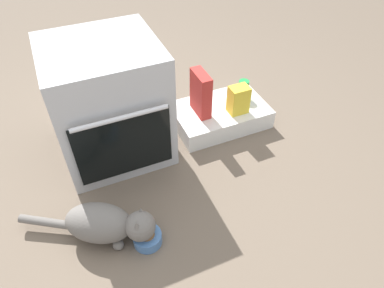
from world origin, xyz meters
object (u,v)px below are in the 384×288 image
(cereal_box, at_px, (201,93))
(snack_bag, at_px, (238,100))
(cat, at_px, (106,224))
(pantry_cabinet, at_px, (220,115))
(food_bowl, at_px, (148,237))
(soda_can, at_px, (243,89))
(oven, at_px, (109,103))

(cereal_box, distance_m, snack_bag, 0.24)
(cat, height_order, cereal_box, cereal_box)
(pantry_cabinet, xyz_separation_m, cereal_box, (-0.14, 0.01, 0.20))
(food_bowl, height_order, soda_can, soda_can)
(food_bowl, bearing_deg, snack_bag, 36.43)
(cereal_box, relative_size, snack_bag, 1.56)
(oven, xyz_separation_m, cat, (-0.20, -0.60, -0.23))
(cereal_box, relative_size, soda_can, 2.33)
(pantry_cabinet, distance_m, cereal_box, 0.25)
(oven, distance_m, food_bowl, 0.77)
(cereal_box, xyz_separation_m, soda_can, (0.33, 0.04, -0.08))
(cereal_box, bearing_deg, cat, -142.33)
(oven, bearing_deg, snack_bag, -8.42)
(oven, bearing_deg, cat, -108.16)
(pantry_cabinet, relative_size, food_bowl, 4.33)
(pantry_cabinet, height_order, food_bowl, pantry_cabinet)
(oven, xyz_separation_m, food_bowl, (-0.03, -0.70, -0.31))
(cat, xyz_separation_m, snack_bag, (0.96, 0.49, 0.10))
(snack_bag, bearing_deg, cat, -153.19)
(pantry_cabinet, xyz_separation_m, snack_bag, (0.08, -0.08, 0.15))
(soda_can, bearing_deg, oven, -178.98)
(cat, height_order, soda_can, soda_can)
(cat, relative_size, soda_can, 5.02)
(oven, distance_m, cereal_box, 0.55)
(cereal_box, xyz_separation_m, snack_bag, (0.22, -0.09, -0.05))
(oven, height_order, pantry_cabinet, oven)
(snack_bag, bearing_deg, cereal_box, 157.70)
(cat, bearing_deg, cereal_box, 68.89)
(food_bowl, bearing_deg, cat, 148.78)
(cat, xyz_separation_m, cereal_box, (0.75, 0.58, 0.15))
(cereal_box, bearing_deg, food_bowl, -130.55)
(oven, height_order, soda_can, oven)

